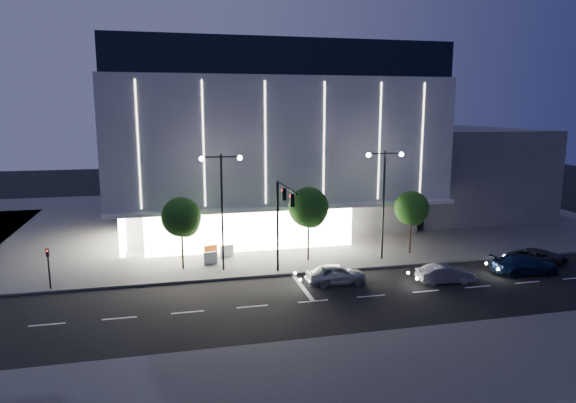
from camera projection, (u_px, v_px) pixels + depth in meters
The scene contains 19 objects.
ground at pixel (278, 296), 34.22m from camera, with size 160.00×160.00×0.00m, color black.
sidewalk_museum at pixel (277, 218), 58.32m from camera, with size 70.00×40.00×0.15m, color #474747.
sidewalk_near at pixel (437, 376), 23.83m from camera, with size 70.00×10.00×0.15m, color #474747.
museum at pixel (261, 137), 54.60m from camera, with size 30.00×25.80×18.00m.
annex_building at pixel (446, 170), 62.16m from camera, with size 16.00×20.00×10.00m, color #4C4C51.
traffic_mast at pixel (282, 212), 36.74m from camera, with size 0.33×5.89×7.07m.
street_lamp_west at pixel (222, 195), 38.23m from camera, with size 3.16×0.36×9.00m.
street_lamp_east at pixel (384, 189), 41.15m from camera, with size 3.16×0.36×9.00m.
ped_signal_far at pixel (49, 264), 34.81m from camera, with size 0.22×0.24×3.00m.
tree_left at pixel (182, 219), 38.88m from camera, with size 3.02×3.02×5.72m.
tree_mid at pixel (309, 210), 41.07m from camera, with size 3.25×3.25×6.15m.
tree_right at pixel (412, 210), 43.18m from camera, with size 2.91×2.91×5.51m.
car_lead at pixel (336, 274), 36.35m from camera, with size 1.72×4.28×1.46m, color #A0A3A8.
car_second at pixel (445, 274), 36.65m from camera, with size 1.41×4.04×1.33m, color #95979C.
car_third at pixel (525, 264), 38.65m from camera, with size 2.06×5.06×1.47m, color #122343.
car_fourth at pixel (538, 257), 40.79m from camera, with size 2.23×4.83×1.34m, color #333439.
barrier_b at pixel (210, 258), 40.55m from camera, with size 1.10×0.25×1.00m, color silver.
barrier_c at pixel (211, 251), 42.52m from camera, with size 1.10×0.25×1.00m, color #E45B0C.
barrier_d at pixel (227, 251), 42.62m from camera, with size 1.10×0.25×1.00m, color white.
Camera 1 is at (-6.80, -31.83, 12.30)m, focal length 32.00 mm.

